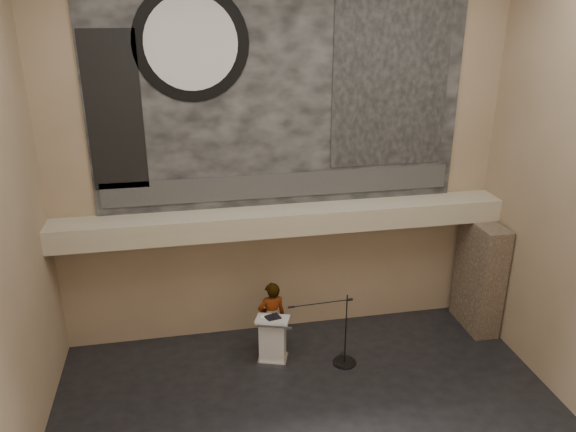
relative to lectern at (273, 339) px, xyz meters
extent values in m
cube|color=#857154|center=(0.46, 1.39, 3.70)|extent=(10.00, 0.02, 8.50)
cube|color=#857154|center=(0.46, -6.61, 3.70)|extent=(10.00, 0.02, 8.50)
cube|color=tan|center=(0.46, 0.99, 2.40)|extent=(10.00, 0.80, 0.50)
cylinder|color=#B2893D|center=(-1.14, 0.94, 2.12)|extent=(0.04, 0.04, 0.06)
cylinder|color=#B2893D|center=(2.36, 0.94, 2.12)|extent=(0.04, 0.04, 0.06)
cube|color=black|center=(0.46, 1.36, 5.15)|extent=(8.00, 0.05, 5.00)
cube|color=#2D2D2D|center=(0.46, 1.32, 3.10)|extent=(7.76, 0.02, 0.55)
cylinder|color=black|center=(-1.34, 1.32, 6.15)|extent=(2.30, 0.02, 2.30)
cylinder|color=silver|center=(-1.34, 1.30, 6.15)|extent=(1.84, 0.02, 1.84)
cube|color=black|center=(2.86, 1.32, 5.25)|extent=(2.60, 0.02, 3.60)
cube|color=black|center=(-2.94, 1.32, 4.85)|extent=(1.10, 0.02, 3.20)
cube|color=#433529|center=(5.11, 0.54, 0.80)|extent=(0.60, 1.40, 2.70)
cube|color=silver|center=(0.00, 0.00, -0.51)|extent=(0.75, 0.65, 0.08)
cube|color=silver|center=(0.00, 0.00, 0.01)|extent=(0.65, 0.54, 0.96)
cube|color=silver|center=(0.00, -0.02, 0.52)|extent=(0.83, 0.70, 0.13)
cube|color=black|center=(0.01, -0.01, 0.56)|extent=(0.36, 0.32, 0.04)
cube|color=white|center=(-0.17, -0.01, 0.55)|extent=(0.31, 0.36, 0.00)
imported|color=silver|center=(0.04, 0.35, 0.33)|extent=(0.68, 0.49, 1.76)
cylinder|color=black|center=(1.54, -0.38, -0.54)|extent=(0.52, 0.52, 0.02)
cylinder|color=black|center=(1.54, -0.38, 0.30)|extent=(0.03, 0.03, 1.71)
cylinder|color=black|center=(0.93, -0.41, 1.03)|extent=(1.35, 0.09, 0.02)
camera|label=1|loc=(-1.65, -10.32, 7.01)|focal=35.00mm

